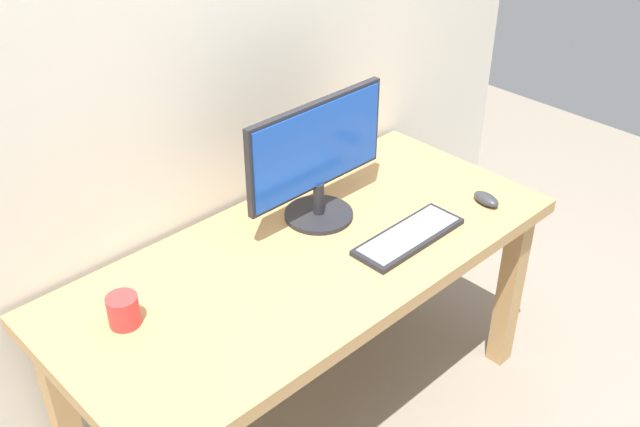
{
  "coord_description": "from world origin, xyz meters",
  "views": [
    {
      "loc": [
        -1.28,
        -1.38,
        2.1
      ],
      "look_at": [
        0.05,
        0.0,
        0.86
      ],
      "focal_mm": 41.82,
      "sensor_mm": 36.0,
      "label": 1
    }
  ],
  "objects_px": {
    "mouse": "(486,199)",
    "coffee_mug": "(123,310)",
    "monitor": "(317,157)",
    "desk": "(309,276)",
    "keyboard_primary": "(409,236)"
  },
  "relations": [
    {
      "from": "mouse",
      "to": "coffee_mug",
      "type": "xyz_separation_m",
      "value": [
        -1.22,
        0.32,
        0.03
      ]
    },
    {
      "from": "monitor",
      "to": "coffee_mug",
      "type": "relative_size",
      "value": 6.09
    },
    {
      "from": "desk",
      "to": "coffee_mug",
      "type": "distance_m",
      "value": 0.61
    },
    {
      "from": "coffee_mug",
      "to": "monitor",
      "type": "bearing_deg",
      "value": 2.09
    },
    {
      "from": "desk",
      "to": "monitor",
      "type": "bearing_deg",
      "value": 39.1
    },
    {
      "from": "keyboard_primary",
      "to": "monitor",
      "type": "bearing_deg",
      "value": 110.84
    },
    {
      "from": "desk",
      "to": "coffee_mug",
      "type": "xyz_separation_m",
      "value": [
        -0.59,
        0.1,
        0.14
      ]
    },
    {
      "from": "keyboard_primary",
      "to": "mouse",
      "type": "xyz_separation_m",
      "value": [
        0.35,
        -0.05,
        0.01
      ]
    },
    {
      "from": "desk",
      "to": "mouse",
      "type": "bearing_deg",
      "value": -18.9
    },
    {
      "from": "monitor",
      "to": "mouse",
      "type": "height_order",
      "value": "monitor"
    },
    {
      "from": "monitor",
      "to": "mouse",
      "type": "bearing_deg",
      "value": -36.53
    },
    {
      "from": "desk",
      "to": "coffee_mug",
      "type": "bearing_deg",
      "value": 170.0
    },
    {
      "from": "keyboard_primary",
      "to": "coffee_mug",
      "type": "bearing_deg",
      "value": 162.42
    },
    {
      "from": "desk",
      "to": "keyboard_primary",
      "type": "xyz_separation_m",
      "value": [
        0.28,
        -0.17,
        0.11
      ]
    },
    {
      "from": "monitor",
      "to": "desk",
      "type": "bearing_deg",
      "value": -140.9
    }
  ]
}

